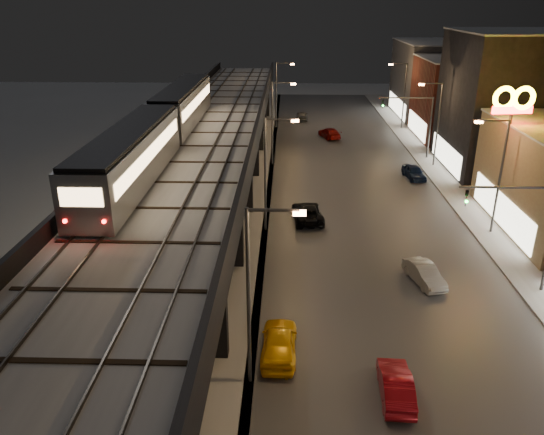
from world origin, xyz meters
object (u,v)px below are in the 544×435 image
object	(u,v)px
subway_train	(162,125)
car_near_white	(396,386)
car_far_white	(302,116)
car_mid_silver	(308,213)
car_onc_red	(414,173)
car_taxi	(279,343)
car_mid_dark	(330,134)
car_onc_silver	(424,275)

from	to	relation	value
subway_train	car_near_white	distance (m)	25.54
subway_train	car_far_white	distance (m)	42.74
car_mid_silver	car_onc_red	world-z (taller)	car_mid_silver
car_taxi	car_mid_dark	distance (m)	46.39
car_mid_dark	car_far_white	size ratio (longest dim) A/B	1.12
car_far_white	car_onc_red	distance (m)	29.74
car_mid_silver	car_onc_silver	size ratio (longest dim) A/B	1.29
car_near_white	car_mid_silver	bearing A→B (deg)	-78.05
car_mid_dark	car_onc_silver	xyz separation A→B (m)	(3.40, -38.25, -0.03)
car_mid_dark	car_mid_silver	bearing A→B (deg)	65.28
car_mid_silver	car_onc_red	distance (m)	15.95
car_taxi	car_mid_silver	size ratio (longest dim) A/B	0.90
car_mid_silver	car_mid_dark	world-z (taller)	car_mid_silver
car_onc_silver	car_taxi	bearing A→B (deg)	-154.57
car_far_white	car_onc_silver	bearing A→B (deg)	98.88
car_near_white	car_mid_dark	xyz separation A→B (m)	(0.41, 48.96, 0.01)
car_onc_silver	car_onc_red	size ratio (longest dim) A/B	0.97
car_near_white	car_onc_silver	xyz separation A→B (m)	(3.81, 10.71, -0.02)
car_near_white	car_mid_dark	size ratio (longest dim) A/B	0.87
car_near_white	car_far_white	bearing A→B (deg)	-84.37
car_near_white	car_onc_silver	bearing A→B (deg)	-106.78
car_taxi	car_mid_silver	world-z (taller)	car_taxi
car_near_white	car_taxi	bearing A→B (deg)	-25.75
subway_train	car_mid_dark	world-z (taller)	subway_train
car_mid_dark	car_onc_red	world-z (taller)	car_onc_red
car_mid_dark	car_onc_red	bearing A→B (deg)	96.84
subway_train	car_onc_red	xyz separation A→B (m)	(22.36, 12.71, -7.57)
car_far_white	car_onc_silver	xyz separation A→B (m)	(6.77, -49.29, -0.06)
car_taxi	car_mid_silver	distance (m)	18.07
car_near_white	car_mid_dark	bearing A→B (deg)	-87.67
car_mid_dark	car_onc_silver	size ratio (longest dim) A/B	1.19
car_onc_silver	car_mid_dark	bearing A→B (deg)	80.31
subway_train	car_mid_silver	bearing A→B (deg)	6.71
subway_train	car_mid_dark	size ratio (longest dim) A/B	7.35
car_taxi	car_onc_silver	distance (m)	12.05
subway_train	car_mid_silver	xyz separation A→B (m)	(11.19, 1.32, -7.57)
car_taxi	car_mid_dark	world-z (taller)	car_taxi
car_near_white	car_onc_red	xyz separation A→B (m)	(7.81, 32.27, 0.03)
car_near_white	car_far_white	world-z (taller)	car_far_white
car_mid_dark	car_onc_red	size ratio (longest dim) A/B	1.14
car_far_white	car_onc_red	size ratio (longest dim) A/B	1.02
car_onc_red	car_taxi	bearing A→B (deg)	-121.79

